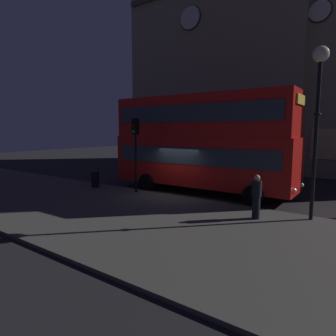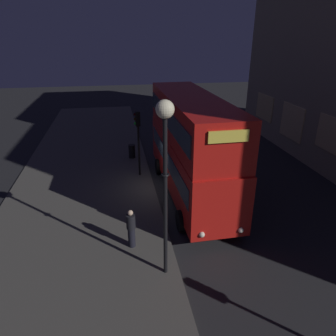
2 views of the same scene
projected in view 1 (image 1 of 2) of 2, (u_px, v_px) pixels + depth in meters
The scene contains 8 objects.
ground_plane at pixel (179, 195), 16.16m from camera, with size 80.00×80.00×0.00m, color #232326.
sidewalk_slab at pixel (117, 213), 12.41m from camera, with size 44.00×8.04×0.12m, color #4C4944.
building_with_clock at pixel (227, 74), 29.44m from camera, with size 16.31×10.01×18.03m.
double_decker_bus at pixel (201, 140), 16.42m from camera, with size 10.40×2.98×5.34m.
traffic_light_near_kerb at pixel (135, 140), 15.84m from camera, with size 0.34×0.37×3.99m.
street_lamp at pixel (319, 89), 10.67m from camera, with size 0.57×0.57×6.32m.
pedestrian at pixel (256, 196), 11.28m from camera, with size 0.37×0.37×1.70m.
litter_bin at pixel (95, 179), 17.69m from camera, with size 0.46×0.46×0.94m, color black.
Camera 1 is at (8.79, -13.20, 3.48)m, focal length 31.79 mm.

